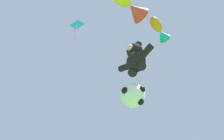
{
  "coord_description": "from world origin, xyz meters",
  "views": [
    {
      "loc": [
        6.46,
        -0.54,
        0.86
      ],
      "look_at": [
        2.0,
        4.0,
        8.89
      ],
      "focal_mm": 40.0,
      "sensor_mm": 36.0,
      "label": 1
    }
  ],
  "objects_px": {
    "soccer_ball_kite": "(133,95)",
    "diamond_kite": "(77,26)",
    "fish_kite_goldfin": "(128,3)",
    "teddy_bear_kite": "(135,58)",
    "fish_kite_tangerine": "(159,30)"
  },
  "relations": [
    {
      "from": "fish_kite_tangerine",
      "to": "diamond_kite",
      "type": "xyz_separation_m",
      "value": [
        -3.87,
        -2.49,
        2.11
      ]
    },
    {
      "from": "teddy_bear_kite",
      "to": "fish_kite_tangerine",
      "type": "relative_size",
      "value": 1.33
    },
    {
      "from": "teddy_bear_kite",
      "to": "diamond_kite",
      "type": "xyz_separation_m",
      "value": [
        -2.62,
        -1.87,
        3.97
      ]
    },
    {
      "from": "soccer_ball_kite",
      "to": "diamond_kite",
      "type": "bearing_deg",
      "value": -134.27
    },
    {
      "from": "soccer_ball_kite",
      "to": "diamond_kite",
      "type": "height_order",
      "value": "diamond_kite"
    },
    {
      "from": "teddy_bear_kite",
      "to": "fish_kite_goldfin",
      "type": "height_order",
      "value": "fish_kite_goldfin"
    },
    {
      "from": "fish_kite_goldfin",
      "to": "diamond_kite",
      "type": "distance_m",
      "value": 4.78
    },
    {
      "from": "soccer_ball_kite",
      "to": "fish_kite_goldfin",
      "type": "xyz_separation_m",
      "value": [
        1.78,
        -2.08,
        3.0
      ]
    },
    {
      "from": "teddy_bear_kite",
      "to": "fish_kite_tangerine",
      "type": "bearing_deg",
      "value": 26.4
    },
    {
      "from": "soccer_ball_kite",
      "to": "teddy_bear_kite",
      "type": "bearing_deg",
      "value": -25.36
    },
    {
      "from": "teddy_bear_kite",
      "to": "fish_kite_tangerine",
      "type": "xyz_separation_m",
      "value": [
        1.25,
        0.62,
        1.86
      ]
    },
    {
      "from": "diamond_kite",
      "to": "teddy_bear_kite",
      "type": "bearing_deg",
      "value": 35.55
    },
    {
      "from": "soccer_ball_kite",
      "to": "fish_kite_tangerine",
      "type": "bearing_deg",
      "value": 11.43
    },
    {
      "from": "teddy_bear_kite",
      "to": "soccer_ball_kite",
      "type": "xyz_separation_m",
      "value": [
        -0.54,
        0.26,
        -1.85
      ]
    },
    {
      "from": "fish_kite_tangerine",
      "to": "teddy_bear_kite",
      "type": "bearing_deg",
      "value": -153.6
    }
  ]
}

